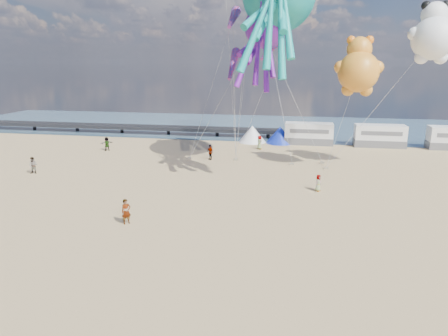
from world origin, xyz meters
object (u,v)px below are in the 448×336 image
motorhome_1 (380,136)px  sandbag_b (292,164)px  sandbag_a (189,159)px  sandbag_c (326,168)px  tent_blue (280,135)px  tent_white (252,134)px  beachgoer_6 (318,183)px  motorhome_0 (309,134)px  beachgoer_7 (33,165)px  kite_octopus_purple (266,27)px  windsock_mid (271,48)px  kite_panda (433,38)px  beachgoer_0 (260,142)px  beachgoer_3 (210,152)px  windsock_right (233,65)px  sandbag_e (236,160)px  kite_teddy_orange (358,72)px  standing_person (126,211)px  beachgoer_4 (107,144)px  sandbag_d (322,163)px  windsock_left (233,19)px

motorhome_1 → sandbag_b: size_ratio=13.20×
sandbag_a → sandbag_b: 12.14m
sandbag_c → tent_blue: bearing=112.6°
tent_white → beachgoer_6: size_ratio=2.63×
motorhome_0 → sandbag_a: (-14.12, -12.12, -1.39)m
beachgoer_7 → kite_octopus_purple: kite_octopus_purple is taller
tent_white → windsock_mid: (3.25, -12.20, 11.45)m
kite_octopus_purple → kite_panda: size_ratio=1.55×
beachgoer_0 → beachgoer_3: beachgoer_0 is taller
tent_white → windsock_right: 20.19m
motorhome_1 → beachgoer_0: (-15.97, -4.68, -0.58)m
sandbag_b → sandbag_e: (-6.60, 1.05, 0.00)m
sandbag_c → kite_teddy_orange: 10.51m
motorhome_1 → windsock_right: windsock_right is taller
sandbag_b → windsock_right: windsock_right is taller
beachgoer_6 → sandbag_a: beachgoer_6 is taller
motorhome_1 → beachgoer_3: size_ratio=3.64×
tent_white → windsock_right: (0.00, -17.65, 9.80)m
standing_person → beachgoer_4: standing_person is taller
sandbag_e → windsock_mid: 13.12m
standing_person → beachgoer_6: bearing=-5.9°
sandbag_d → sandbag_b: bearing=-158.3°
motorhome_0 → sandbag_e: (-8.58, -11.57, -1.39)m
kite_panda → kite_teddy_orange: 7.34m
sandbag_c → beachgoer_4: bearing=170.9°
motorhome_0 → sandbag_c: 13.81m
sandbag_b → windsock_mid: 12.84m
beachgoer_4 → sandbag_e: 17.67m
sandbag_a → beachgoer_7: bearing=-147.7°
standing_person → sandbag_a: standing_person is taller
beachgoer_6 → sandbag_b: beachgoer_6 is taller
beachgoer_0 → sandbag_b: 9.16m
beachgoer_7 → windsock_mid: size_ratio=0.34×
windsock_left → beachgoer_7: bearing=-158.1°
motorhome_0 → beachgoer_3: bearing=-135.0°
tent_white → windsock_mid: windsock_mid is taller
windsock_left → windsock_mid: windsock_left is taller
sandbag_b → beachgoer_7: bearing=-162.1°
standing_person → kite_panda: 32.40m
tent_blue → beachgoer_6: bearing=-78.3°
sandbag_a → windsock_right: (6.12, -5.53, 10.89)m
tent_white → beachgoer_4: size_ratio=2.24×
beachgoer_6 → windsock_right: windsock_right is taller
tent_blue → beachgoer_0: 5.30m
sandbag_e → kite_octopus_purple: 15.11m
standing_person → beachgoer_3: (1.69, 20.16, -0.02)m
sandbag_e → kite_teddy_orange: bearing=-12.9°
motorhome_0 → sandbag_b: bearing=-98.9°
sandbag_b → kite_octopus_purple: 14.98m
motorhome_0 → windsock_mid: bearing=-111.3°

